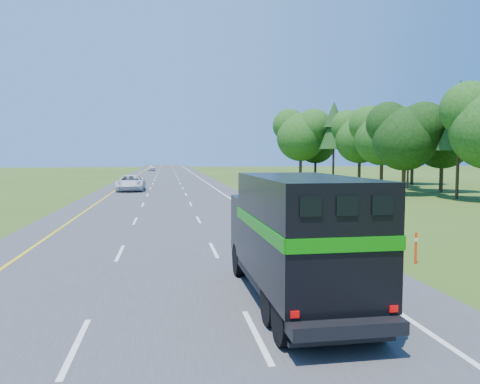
{
  "coord_description": "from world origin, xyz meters",
  "views": [
    {
      "loc": [
        -0.01,
        -7.42,
        3.83
      ],
      "look_at": [
        3.99,
        17.94,
        1.81
      ],
      "focal_mm": 35.0,
      "sensor_mm": 36.0,
      "label": 1
    }
  ],
  "objects": [
    {
      "name": "white_suv",
      "position": [
        -3.78,
        43.7,
        0.89
      ],
      "size": [
        2.84,
        6.13,
        1.7
      ],
      "primitive_type": "imported",
      "rotation": [
        0.0,
        0.0,
        -0.0
      ],
      "color": "silver",
      "rests_on": "road"
    },
    {
      "name": "road",
      "position": [
        0.0,
        50.0,
        0.02
      ],
      "size": [
        15.0,
        260.0,
        0.04
      ],
      "primitive_type": "cube",
      "color": "#38383A",
      "rests_on": "ground"
    },
    {
      "name": "horse_truck",
      "position": [
        3.23,
        3.95,
        1.8
      ],
      "size": [
        2.42,
        7.44,
        3.28
      ],
      "rotation": [
        0.0,
        0.0,
        0.01
      ],
      "color": "black",
      "rests_on": "road"
    },
    {
      "name": "lane_markings",
      "position": [
        0.0,
        50.0,
        0.04
      ],
      "size": [
        11.15,
        260.0,
        0.01
      ],
      "color": "yellow",
      "rests_on": "road"
    },
    {
      "name": "far_car",
      "position": [
        -3.5,
        109.35,
        0.74
      ],
      "size": [
        1.68,
        4.12,
        1.4
      ],
      "primitive_type": "imported",
      "rotation": [
        0.0,
        0.0,
        0.01
      ],
      "color": "silver",
      "rests_on": "road"
    },
    {
      "name": "delineator",
      "position": [
        8.65,
        7.67,
        0.6
      ],
      "size": [
        0.09,
        0.05,
        1.12
      ],
      "color": "#FF340D",
      "rests_on": "ground"
    },
    {
      "name": "tree_wall_right",
      "position": [
        26.0,
        30.0,
        6.0
      ],
      "size": [
        16.0,
        100.0,
        12.0
      ],
      "primitive_type": null,
      "color": "#153D10",
      "rests_on": "ground"
    }
  ]
}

